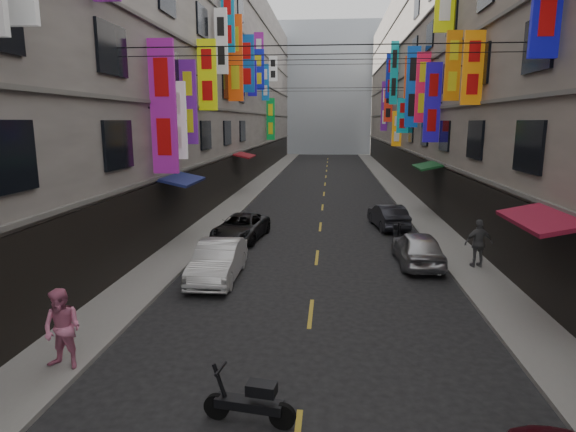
% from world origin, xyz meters
% --- Properties ---
extents(sidewalk_left, '(2.00, 90.00, 0.12)m').
position_xyz_m(sidewalk_left, '(-6.00, 42.00, 0.06)').
color(sidewalk_left, slate).
rests_on(sidewalk_left, ground).
extents(sidewalk_right, '(2.00, 90.00, 0.12)m').
position_xyz_m(sidewalk_right, '(6.00, 42.00, 0.06)').
color(sidewalk_right, slate).
rests_on(sidewalk_right, ground).
extents(building_row_left, '(10.14, 90.00, 19.00)m').
position_xyz_m(building_row_left, '(-11.99, 42.00, 9.49)').
color(building_row_left, gray).
rests_on(building_row_left, ground).
extents(building_row_right, '(10.14, 90.00, 19.00)m').
position_xyz_m(building_row_right, '(11.99, 42.00, 9.49)').
color(building_row_right, gray).
rests_on(building_row_right, ground).
extents(haze_block, '(18.00, 8.00, 22.00)m').
position_xyz_m(haze_block, '(0.00, 92.00, 11.00)').
color(haze_block, '#A5AEB8').
rests_on(haze_block, ground).
extents(shop_signage, '(14.00, 55.00, 11.44)m').
position_xyz_m(shop_signage, '(-0.20, 34.84, 9.11)').
color(shop_signage, '#0E4DAD').
rests_on(shop_signage, ground).
extents(street_awnings, '(13.99, 35.20, 0.41)m').
position_xyz_m(street_awnings, '(-1.26, 26.00, 3.00)').
color(street_awnings, '#144B14').
rests_on(street_awnings, ground).
extents(overhead_cables, '(14.00, 38.04, 1.24)m').
position_xyz_m(overhead_cables, '(0.00, 30.00, 8.80)').
color(overhead_cables, black).
rests_on(overhead_cables, ground).
extents(lane_markings, '(0.12, 80.20, 0.01)m').
position_xyz_m(lane_markings, '(0.00, 39.00, 0.00)').
color(lane_markings, gold).
rests_on(lane_markings, ground).
extents(scooter_crossing, '(1.80, 0.58, 1.14)m').
position_xyz_m(scooter_crossing, '(-0.90, 12.59, 0.44)').
color(scooter_crossing, black).
rests_on(scooter_crossing, ground).
extents(scooter_far_right, '(0.50, 1.80, 1.14)m').
position_xyz_m(scooter_far_right, '(3.66, 26.80, 0.44)').
color(scooter_far_right, black).
rests_on(scooter_far_right, ground).
extents(car_left_mid, '(1.51, 4.21, 1.38)m').
position_xyz_m(car_left_mid, '(-3.46, 20.86, 0.69)').
color(car_left_mid, silver).
rests_on(car_left_mid, ground).
extents(car_left_far, '(2.51, 4.56, 1.21)m').
position_xyz_m(car_left_far, '(-3.74, 26.81, 0.60)').
color(car_left_far, black).
rests_on(car_left_far, ground).
extents(car_right_mid, '(1.72, 4.06, 1.37)m').
position_xyz_m(car_right_mid, '(4.00, 23.32, 0.69)').
color(car_right_mid, '#AFAFB4').
rests_on(car_right_mid, ground).
extents(car_right_far, '(1.96, 4.06, 1.28)m').
position_xyz_m(car_right_far, '(3.59, 30.03, 0.64)').
color(car_right_far, '#24242B').
rests_on(car_right_far, ground).
extents(pedestrian_lfar, '(0.98, 0.74, 1.86)m').
position_xyz_m(pedestrian_lfar, '(-5.40, 14.09, 1.05)').
color(pedestrian_lfar, pink).
rests_on(pedestrian_lfar, sidewalk_left).
extents(pedestrian_rfar, '(1.17, 0.78, 1.86)m').
position_xyz_m(pedestrian_rfar, '(6.18, 22.87, 1.05)').
color(pedestrian_rfar, '#5B5B5E').
rests_on(pedestrian_rfar, sidewalk_right).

